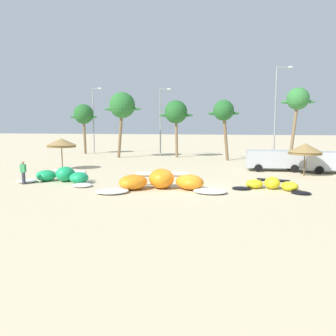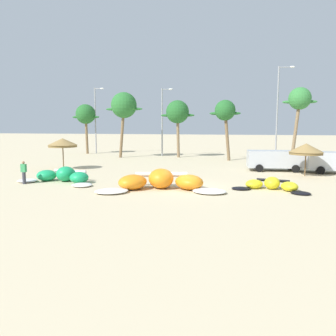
% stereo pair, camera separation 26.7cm
% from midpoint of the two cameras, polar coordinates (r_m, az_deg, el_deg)
% --- Properties ---
extents(ground_plane, '(260.00, 260.00, 0.00)m').
position_cam_midpoint_polar(ground_plane, '(22.44, 3.45, -3.29)').
color(ground_plane, beige).
extents(kite_far_left, '(6.49, 3.45, 1.10)m').
position_cam_midpoint_polar(kite_far_left, '(25.53, -17.18, -1.35)').
color(kite_far_left, white).
rests_on(kite_far_left, ground).
extents(kite_left, '(8.27, 4.78, 1.29)m').
position_cam_midpoint_polar(kite_left, '(21.61, -0.87, -2.35)').
color(kite_left, white).
rests_on(kite_left, ground).
extents(kite_left_of_center, '(4.95, 2.80, 0.80)m').
position_cam_midpoint_polar(kite_left_of_center, '(22.53, 17.51, -2.77)').
color(kite_left_of_center, black).
rests_on(kite_left_of_center, ground).
extents(beach_umbrella_near_van, '(2.74, 2.74, 2.92)m').
position_cam_midpoint_polar(beach_umbrella_near_van, '(32.77, -17.26, 4.13)').
color(beach_umbrella_near_van, brown).
rests_on(beach_umbrella_near_van, ground).
extents(beach_umbrella_middle, '(2.72, 2.72, 2.67)m').
position_cam_midpoint_polar(beach_umbrella_middle, '(29.29, 22.67, 3.01)').
color(beach_umbrella_middle, brown).
rests_on(beach_umbrella_middle, ground).
extents(parked_car_second, '(5.15, 2.56, 1.84)m').
position_cam_midpoint_polar(parked_car_second, '(31.90, 17.86, 1.49)').
color(parked_car_second, '#B2B7BC').
rests_on(parked_car_second, ground).
extents(person_near_kites, '(0.36, 0.24, 1.62)m').
position_cam_midpoint_polar(person_near_kites, '(25.56, -23.04, -0.70)').
color(person_near_kites, '#383842').
rests_on(person_near_kites, ground).
extents(palm_leftmost, '(4.23, 2.82, 7.14)m').
position_cam_midpoint_polar(palm_leftmost, '(50.35, -13.68, 8.79)').
color(palm_leftmost, brown).
rests_on(palm_leftmost, ground).
extents(palm_left, '(4.87, 3.25, 8.26)m').
position_cam_midpoint_polar(palm_left, '(43.30, -7.34, 10.43)').
color(palm_left, brown).
rests_on(palm_left, ground).
extents(palm_left_of_gap, '(4.40, 2.93, 7.29)m').
position_cam_midpoint_polar(palm_left_of_gap, '(43.30, 1.81, 9.40)').
color(palm_left_of_gap, '#7F6647').
rests_on(palm_left_of_gap, ground).
extents(palm_center_left, '(3.61, 2.40, 7.06)m').
position_cam_midpoint_polar(palm_center_left, '(40.09, 9.89, 9.42)').
color(palm_center_left, brown).
rests_on(palm_center_left, ground).
extents(palm_center_right, '(3.71, 2.48, 8.32)m').
position_cam_midpoint_polar(palm_center_right, '(40.86, 21.64, 10.64)').
color(palm_center_right, '#7F6647').
rests_on(palm_center_right, ground).
extents(lamppost_west, '(1.50, 0.24, 9.50)m').
position_cam_midpoint_polar(lamppost_west, '(50.28, -11.99, 8.42)').
color(lamppost_west, gray).
rests_on(lamppost_west, ground).
extents(lamppost_west_center, '(1.54, 0.24, 8.98)m').
position_cam_midpoint_polar(lamppost_west_center, '(45.26, -0.70, 8.39)').
color(lamppost_west_center, gray).
rests_on(lamppost_west_center, ground).
extents(lamppost_east_center, '(1.83, 0.24, 10.89)m').
position_cam_midpoint_polar(lamppost_east_center, '(41.79, 18.44, 9.50)').
color(lamppost_east_center, gray).
rests_on(lamppost_east_center, ground).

